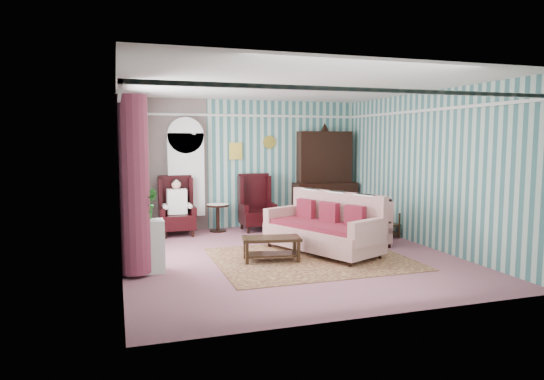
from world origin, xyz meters
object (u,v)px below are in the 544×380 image
object	(u,v)px
plant_stand	(146,247)
sofa	(322,227)
nest_table	(386,225)
bookcase	(186,181)
dresser_hutch	(325,175)
floral_armchair	(375,221)
wingback_left	(177,206)
wingback_right	(257,203)
coffee_table	(271,249)
seated_woman	(177,208)
round_side_table	(218,218)

from	to	relation	value
plant_stand	sofa	xyz separation A→B (m)	(3.06, 0.37, 0.07)
nest_table	plant_stand	distance (m)	5.02
bookcase	sofa	bearing A→B (deg)	-54.03
dresser_hutch	floral_armchair	bearing A→B (deg)	-90.00
dresser_hutch	wingback_left	bearing A→B (deg)	-175.59
wingback_right	floral_armchair	bearing A→B (deg)	-49.74
nest_table	coffee_table	xyz separation A→B (m)	(-2.85, -1.14, -0.07)
dresser_hutch	coffee_table	size ratio (longest dim) A/B	2.46
dresser_hutch	nest_table	size ratio (longest dim) A/B	4.37
wingback_right	floral_armchair	world-z (taller)	wingback_right
plant_stand	wingback_right	bearing A→B (deg)	47.16
sofa	plant_stand	bearing A→B (deg)	72.75
wingback_right	coffee_table	bearing A→B (deg)	-101.16
wingback_left	sofa	world-z (taller)	wingback_left
coffee_table	bookcase	bearing A→B (deg)	107.48
wingback_left	nest_table	xyz separation A→B (m)	(4.07, -1.55, -0.35)
wingback_right	sofa	bearing A→B (deg)	-77.85
plant_stand	coffee_table	distance (m)	2.03
bookcase	plant_stand	bearing A→B (deg)	-108.49
nest_table	sofa	world-z (taller)	sofa
dresser_hutch	sofa	world-z (taller)	dresser_hutch
wingback_right	coffee_table	distance (m)	2.77
bookcase	seated_woman	bearing A→B (deg)	-122.66
round_side_table	floral_armchair	distance (m)	3.42
wingback_right	nest_table	size ratio (longest dim) A/B	2.31
nest_table	round_side_table	bearing A→B (deg)	151.80
wingback_right	sofa	xyz separation A→B (m)	(0.51, -2.38, -0.16)
plant_stand	sofa	size ratio (longest dim) A/B	0.37
bookcase	dresser_hutch	world-z (taller)	dresser_hutch
sofa	coffee_table	world-z (taller)	sofa
seated_woman	coffee_table	distance (m)	2.98
seated_woman	bookcase	bearing A→B (deg)	57.34
bookcase	plant_stand	size ratio (longest dim) A/B	2.80
dresser_hutch	sofa	size ratio (longest dim) A/B	1.09
coffee_table	sofa	bearing A→B (deg)	16.27
sofa	floral_armchair	bearing A→B (deg)	-99.67
sofa	floral_armchair	distance (m)	1.28
seated_woman	sofa	size ratio (longest dim) A/B	0.55
nest_table	sofa	xyz separation A→B (m)	(-1.81, -0.83, 0.20)
wingback_right	seated_woman	bearing A→B (deg)	180.00
coffee_table	seated_woman	bearing A→B (deg)	114.40
wingback_left	plant_stand	distance (m)	2.87
dresser_hutch	nest_table	world-z (taller)	dresser_hutch
bookcase	wingback_left	distance (m)	0.68
plant_stand	sofa	distance (m)	3.09
bookcase	coffee_table	world-z (taller)	bookcase
round_side_table	dresser_hutch	bearing A→B (deg)	2.64
bookcase	round_side_table	bearing A→B (deg)	-20.27
wingback_right	floral_armchair	size ratio (longest dim) A/B	1.38
sofa	nest_table	bearing A→B (deg)	-89.30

